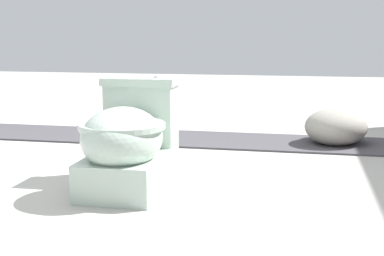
{
  "coord_description": "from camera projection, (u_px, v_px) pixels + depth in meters",
  "views": [
    {
      "loc": [
        2.29,
        0.77,
        0.72
      ],
      "look_at": [
        -0.04,
        0.29,
        0.3
      ],
      "focal_mm": 50.0,
      "sensor_mm": 36.0,
      "label": 1
    }
  ],
  "objects": [
    {
      "name": "boulder_far",
      "position": [
        339.0,
        126.0,
        3.58
      ],
      "size": [
        0.37,
        0.42,
        0.21
      ],
      "primitive_type": "ellipsoid",
      "rotation": [
        0.0,
        0.0,
        1.22
      ],
      "color": "#ADA899",
      "rests_on": "ground"
    },
    {
      "name": "boulder_near",
      "position": [
        336.0,
        127.0,
        3.48
      ],
      "size": [
        0.57,
        0.57,
        0.24
      ],
      "primitive_type": "ellipsoid",
      "rotation": [
        0.0,
        0.0,
        2.36
      ],
      "color": "gray",
      "rests_on": "ground"
    },
    {
      "name": "gravel_strip",
      "position": [
        259.0,
        142.0,
        3.58
      ],
      "size": [
        0.56,
        8.0,
        0.01
      ],
      "primitive_type": "cube",
      "color": "#423F44",
      "rests_on": "ground"
    },
    {
      "name": "toilet",
      "position": [
        129.0,
        143.0,
        2.49
      ],
      "size": [
        0.63,
        0.39,
        0.52
      ],
      "rotation": [
        0.0,
        0.0,
        0.01
      ],
      "color": "#B2C6B7",
      "rests_on": "ground"
    },
    {
      "name": "ground_plane",
      "position": [
        130.0,
        190.0,
        2.49
      ],
      "size": [
        14.0,
        14.0,
        0.0
      ],
      "primitive_type": "plane",
      "color": "#A8A59E"
    }
  ]
}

